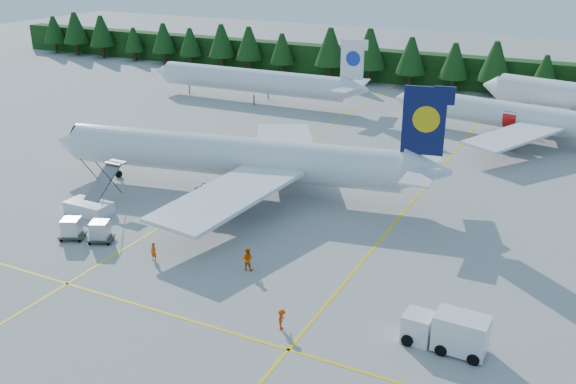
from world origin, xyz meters
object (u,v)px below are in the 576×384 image
at_px(airliner_red, 509,116).
at_px(service_truck, 445,330).
at_px(airstairs, 91,204).
at_px(airliner_navy, 225,156).

xyz_separation_m(airliner_red, service_truck, (4.33, -53.35, -1.88)).
height_order(airliner_red, airstairs, airliner_red).
height_order(airstairs, service_truck, airstairs).
bearing_deg(airstairs, service_truck, -10.03).
relative_size(airliner_red, airstairs, 5.72).
xyz_separation_m(airliner_red, airstairs, (-33.55, -46.21, -2.31)).
bearing_deg(airliner_navy, airliner_red, 44.24).
xyz_separation_m(airliner_navy, airliner_red, (24.73, 34.54, -0.63)).
bearing_deg(airstairs, airliner_red, 54.66).
relative_size(airstairs, service_truck, 1.12).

